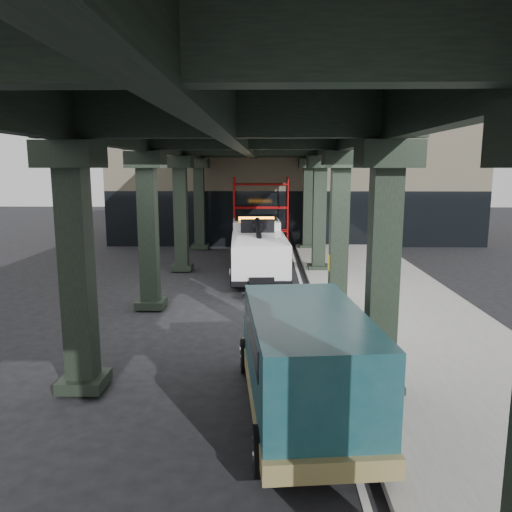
# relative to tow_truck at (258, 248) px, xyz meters

# --- Properties ---
(ground) EXTENTS (90.00, 90.00, 0.00)m
(ground) POSITION_rel_tow_truck_xyz_m (0.04, -7.20, -1.19)
(ground) COLOR black
(ground) RESTS_ON ground
(sidewalk) EXTENTS (5.00, 40.00, 0.15)m
(sidewalk) POSITION_rel_tow_truck_xyz_m (4.54, -5.20, -1.12)
(sidewalk) COLOR gray
(sidewalk) RESTS_ON ground
(lane_stripe) EXTENTS (0.12, 38.00, 0.01)m
(lane_stripe) POSITION_rel_tow_truck_xyz_m (1.74, -5.20, -1.19)
(lane_stripe) COLOR silver
(lane_stripe) RESTS_ON ground
(viaduct) EXTENTS (7.40, 32.00, 6.40)m
(viaduct) POSITION_rel_tow_truck_xyz_m (-0.36, -5.20, 4.27)
(viaduct) COLOR black
(viaduct) RESTS_ON ground
(building) EXTENTS (22.00, 10.00, 8.00)m
(building) POSITION_rel_tow_truck_xyz_m (2.04, 12.80, 2.81)
(building) COLOR #C6B793
(building) RESTS_ON ground
(scaffolding) EXTENTS (3.08, 0.88, 4.00)m
(scaffolding) POSITION_rel_tow_truck_xyz_m (0.04, 7.45, 0.91)
(scaffolding) COLOR #B50E0F
(scaffolding) RESTS_ON ground
(tow_truck) EXTENTS (2.55, 7.58, 2.45)m
(tow_truck) POSITION_rel_tow_truck_xyz_m (0.00, 0.00, 0.00)
(tow_truck) COLOR black
(tow_truck) RESTS_ON ground
(towed_van) EXTENTS (2.50, 5.34, 2.10)m
(towed_van) POSITION_rel_tow_truck_xyz_m (1.05, -12.26, -0.07)
(towed_van) COLOR #123B42
(towed_van) RESTS_ON ground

